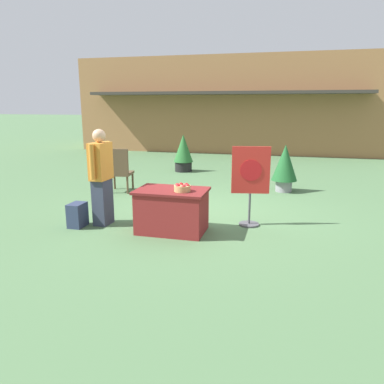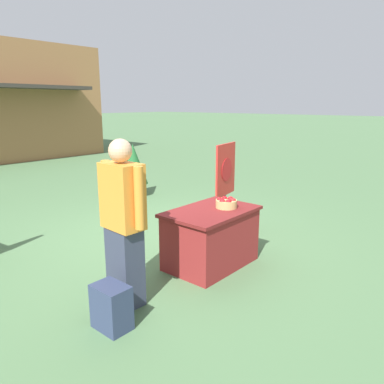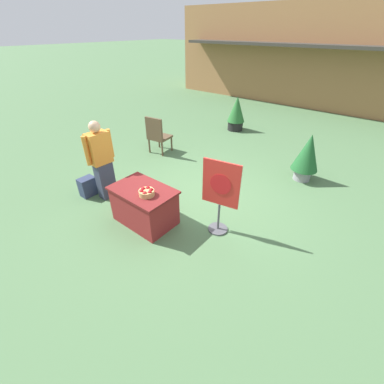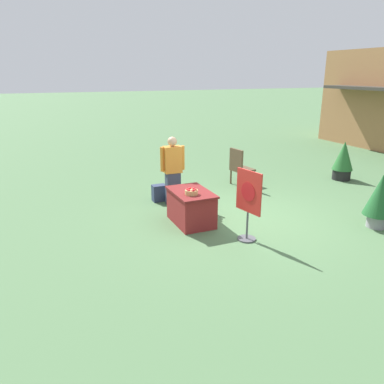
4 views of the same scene
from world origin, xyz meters
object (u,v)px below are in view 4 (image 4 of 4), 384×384
Objects in this scene: potted_plant_far_left at (380,198)px; potted_plant_near_right at (343,160)px; apple_basket at (191,192)px; poster_board at (248,202)px; backpack at (159,193)px; patio_chair at (240,166)px; person_visitor at (173,171)px; display_table at (191,207)px.

potted_plant_far_left is 3.78m from potted_plant_near_right.
apple_basket is 0.19× the size of poster_board.
backpack is 0.39× the size of patio_chair.
backpack is at bearing -143.66° from person_visitor.
potted_plant_near_right is at bearing 87.15° from backpack.
potted_plant_near_right is at bearing 146.45° from potted_plant_far_left.
patio_chair is 3.27m from potted_plant_near_right.
apple_basket is 1.52m from person_visitor.
potted_plant_near_right is (0.71, 3.19, 0.04)m from patio_chair.
person_visitor is 4.01× the size of backpack.
poster_board is at bearing 36.25° from apple_basket.
person_visitor is at bearing 33.19° from backpack.
display_table is 1.00× the size of potted_plant_near_right.
potted_plant_near_right is at bearing -163.41° from poster_board.
potted_plant_near_right is at bearing 105.68° from apple_basket.
potted_plant_near_right is (-3.15, 2.09, -0.04)m from potted_plant_far_left.
person_visitor is at bearing -88.12° from poster_board.
apple_basket is at bearing -21.76° from display_table.
backpack is (-1.68, -0.17, -0.15)m from display_table.
person_visitor reaches higher than patio_chair.
patio_chair reaches higher than apple_basket.
apple_basket is 0.64× the size of backpack.
display_table is 4.38× the size of apple_basket.
potted_plant_near_right is at bearing 94.01° from person_visitor.
poster_board is 3.76m from patio_chair.
poster_board reaches higher than apple_basket.
display_table is at bearing 158.24° from apple_basket.
potted_plant_far_left reaches higher than apple_basket.
backpack is at bearing -85.23° from poster_board.
display_table is 3.94m from potted_plant_far_left.
potted_plant_far_left is at bearing 51.44° from person_visitor.
backpack is at bearing -174.19° from display_table.
apple_basket is at bearing -113.39° from potted_plant_far_left.
display_table is 3.20m from patio_chair.
backpack is 3.07m from poster_board.
person_visitor is 1.44× the size of potted_plant_near_right.
patio_chair is (-2.10, 2.41, 0.21)m from display_table.
apple_basket is at bearing -74.32° from potted_plant_near_right.
potted_plant_far_left is (0.54, 2.85, -0.14)m from poster_board.
display_table is at bearing -0.00° from person_visitor.
poster_board reaches higher than potted_plant_near_right.
display_table is 2.79× the size of backpack.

